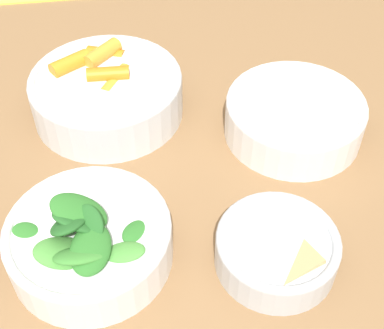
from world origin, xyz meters
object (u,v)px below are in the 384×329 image
Objects in this scene: bowl_carrots at (107,92)px; bowl_cookies at (277,249)px; bowl_beans_hotdog at (294,118)px; bowl_greens at (89,240)px.

bowl_carrots is 1.58× the size of bowl_cookies.
bowl_carrots reaches higher than bowl_beans_hotdog.
bowl_greens is at bearing -91.26° from bowl_carrots.
bowl_cookies is (-0.05, -0.19, -0.00)m from bowl_beans_hotdog.
bowl_greens is 0.19m from bowl_cookies.
bowl_cookies is at bearing -105.45° from bowl_beans_hotdog.
bowl_carrots is 0.31m from bowl_cookies.
bowl_carrots is at bearing 126.19° from bowl_cookies.
bowl_greens is 0.97× the size of bowl_beans_hotdog.
bowl_greens reaches higher than bowl_beans_hotdog.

